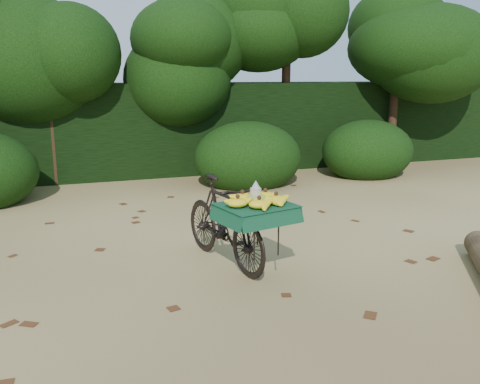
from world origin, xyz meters
name	(u,v)px	position (x,y,z in m)	size (l,w,h in m)	color
ground	(255,285)	(0.00, 0.00, 0.00)	(80.00, 80.00, 0.00)	tan
vendor_bicycle	(225,221)	(-0.10, 0.63, 0.47)	(0.90, 1.72, 0.93)	black
hedge_backdrop	(146,128)	(0.00, 6.30, 0.90)	(26.00, 1.80, 1.80)	black
tree_row	(115,73)	(-0.65, 5.50, 2.00)	(14.50, 2.00, 4.00)	black
bush_clumps	(194,164)	(0.50, 4.30, 0.45)	(8.80, 1.70, 0.90)	black
leaf_litter	(233,262)	(0.00, 0.65, 0.01)	(7.00, 7.30, 0.01)	#4E2A14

